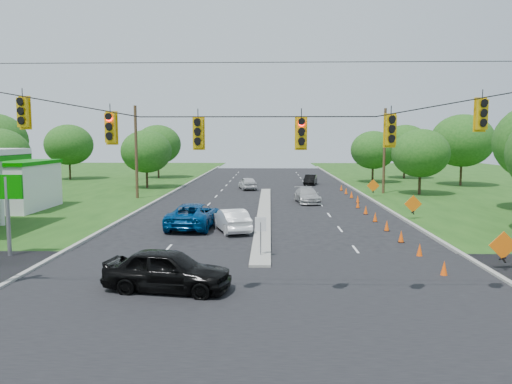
{
  "coord_description": "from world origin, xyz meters",
  "views": [
    {
      "loc": [
        0.44,
        -18.0,
        5.88
      ],
      "look_at": [
        -0.35,
        10.46,
        2.8
      ],
      "focal_mm": 35.0,
      "sensor_mm": 36.0,
      "label": 1
    }
  ],
  "objects": [
    {
      "name": "cone_2",
      "position": [
        7.89,
        10.0,
        0.35
      ],
      "size": [
        0.32,
        0.32,
        0.7
      ],
      "primitive_type": "cone",
      "color": "#FF530B",
      "rests_on": "ground"
    },
    {
      "name": "silver_car_far",
      "position": [
        3.85,
        27.28,
        0.68
      ],
      "size": [
        2.44,
        4.91,
        1.37
      ],
      "primitive_type": "imported",
      "rotation": [
        0.0,
        0.0,
        0.11
      ],
      "color": "#A6A6A6",
      "rests_on": "ground"
    },
    {
      "name": "cross_street",
      "position": [
        0.0,
        0.0,
        0.0
      ],
      "size": [
        160.0,
        14.0,
        0.02
      ],
      "primitive_type": "cube",
      "color": "black",
      "rests_on": "ground"
    },
    {
      "name": "work_sign_2",
      "position": [
        10.8,
        32.0,
        1.09
      ],
      "size": [
        1.27,
        0.58,
        1.37
      ],
      "color": "black",
      "rests_on": "ground"
    },
    {
      "name": "white_sedan",
      "position": [
        -1.99,
        13.08,
        0.73
      ],
      "size": [
        2.88,
        4.67,
        1.45
      ],
      "primitive_type": "imported",
      "rotation": [
        0.0,
        0.0,
        3.47
      ],
      "color": "white",
      "rests_on": "ground"
    },
    {
      "name": "cone_8",
      "position": [
        8.49,
        31.0,
        0.35
      ],
      "size": [
        0.32,
        0.32,
        0.7
      ],
      "primitive_type": "cone",
      "color": "#FF530B",
      "rests_on": "ground"
    },
    {
      "name": "cone_1",
      "position": [
        7.89,
        6.5,
        0.35
      ],
      "size": [
        0.32,
        0.32,
        0.7
      ],
      "primitive_type": "cone",
      "color": "#FF530B",
      "rests_on": "ground"
    },
    {
      "name": "curb_right",
      "position": [
        10.1,
        30.0,
        0.0
      ],
      "size": [
        0.25,
        110.0,
        0.16
      ],
      "primitive_type": "cube",
      "color": "gray",
      "rests_on": "ground"
    },
    {
      "name": "cone_3",
      "position": [
        7.89,
        13.5,
        0.35
      ],
      "size": [
        0.32,
        0.32,
        0.7
      ],
      "primitive_type": "cone",
      "color": "#FF530B",
      "rests_on": "ground"
    },
    {
      "name": "curb_left",
      "position": [
        -10.1,
        30.0,
        0.0
      ],
      "size": [
        0.25,
        110.0,
        0.16
      ],
      "primitive_type": "cube",
      "color": "gray",
      "rests_on": "ground"
    },
    {
      "name": "black_sedan",
      "position": [
        -3.46,
        0.59,
        0.84
      ],
      "size": [
        5.17,
        2.76,
        1.67
      ],
      "primitive_type": "imported",
      "rotation": [
        0.0,
        0.0,
        1.41
      ],
      "color": "black",
      "rests_on": "ground"
    },
    {
      "name": "tree_11",
      "position": [
        20.0,
        55.0,
        4.96
      ],
      "size": [
        6.72,
        6.72,
        7.84
      ],
      "color": "black",
      "rests_on": "ground"
    },
    {
      "name": "tree_4",
      "position": [
        -28.0,
        52.0,
        4.96
      ],
      "size": [
        6.72,
        6.72,
        7.84
      ],
      "color": "black",
      "rests_on": "ground"
    },
    {
      "name": "utility_pole_far_left",
      "position": [
        -12.5,
        30.0,
        4.5
      ],
      "size": [
        0.28,
        0.28,
        9.0
      ],
      "primitive_type": "cylinder",
      "color": "#422D1C",
      "rests_on": "ground"
    },
    {
      "name": "cone_0",
      "position": [
        7.89,
        3.0,
        0.35
      ],
      "size": [
        0.32,
        0.32,
        0.7
      ],
      "primitive_type": "cone",
      "color": "#FF530B",
      "rests_on": "ground"
    },
    {
      "name": "utility_pole_far_right",
      "position": [
        12.5,
        35.0,
        4.5
      ],
      "size": [
        0.28,
        0.28,
        9.0
      ],
      "primitive_type": "cylinder",
      "color": "#422D1C",
      "rests_on": "ground"
    },
    {
      "name": "cone_5",
      "position": [
        7.89,
        20.5,
        0.35
      ],
      "size": [
        0.32,
        0.32,
        0.7
      ],
      "primitive_type": "cone",
      "color": "#FF530B",
      "rests_on": "ground"
    },
    {
      "name": "dark_car_receding",
      "position": [
        5.59,
        45.17,
        0.64
      ],
      "size": [
        2.09,
        4.09,
        1.28
      ],
      "primitive_type": "imported",
      "rotation": [
        0.0,
        0.0,
        -0.2
      ],
      "color": "black",
      "rests_on": "ground"
    },
    {
      "name": "tree_10",
      "position": [
        24.0,
        44.0,
        5.58
      ],
      "size": [
        7.56,
        7.56,
        8.82
      ],
      "color": "black",
      "rests_on": "ground"
    },
    {
      "name": "tree_12",
      "position": [
        14.0,
        48.0,
        4.34
      ],
      "size": [
        5.88,
        5.88,
        6.86
      ],
      "color": "black",
      "rests_on": "ground"
    },
    {
      "name": "cone_4",
      "position": [
        7.89,
        17.0,
        0.35
      ],
      "size": [
        0.32,
        0.32,
        0.7
      ],
      "primitive_type": "cone",
      "color": "#FF530B",
      "rests_on": "ground"
    },
    {
      "name": "median_sign",
      "position": [
        0.0,
        6.0,
        1.46
      ],
      "size": [
        0.55,
        0.06,
        2.05
      ],
      "color": "gray",
      "rests_on": "ground"
    },
    {
      "name": "work_sign_1",
      "position": [
        10.8,
        18.0,
        1.09
      ],
      "size": [
        1.27,
        0.58,
        1.37
      ],
      "color": "black",
      "rests_on": "ground"
    },
    {
      "name": "cone_6",
      "position": [
        7.89,
        24.0,
        0.35
      ],
      "size": [
        0.32,
        0.32,
        0.7
      ],
      "primitive_type": "cone",
      "color": "#FF530B",
      "rests_on": "ground"
    },
    {
      "name": "median",
      "position": [
        0.0,
        21.0,
        0.0
      ],
      "size": [
        1.0,
        34.0,
        0.18
      ],
      "primitive_type": "cube",
      "color": "gray",
      "rests_on": "ground"
    },
    {
      "name": "cone_7",
      "position": [
        8.49,
        27.5,
        0.35
      ],
      "size": [
        0.32,
        0.32,
        0.7
      ],
      "primitive_type": "cone",
      "color": "#FF530B",
      "rests_on": "ground"
    },
    {
      "name": "work_sign_0",
      "position": [
        10.8,
        4.0,
        1.09
      ],
      "size": [
        1.27,
        0.58,
        1.37
      ],
      "color": "black",
      "rests_on": "ground"
    },
    {
      "name": "cone_10",
      "position": [
        8.49,
        38.0,
        0.35
      ],
      "size": [
        0.32,
        0.32,
        0.7
      ],
      "primitive_type": "cone",
      "color": "#FF530B",
      "rests_on": "ground"
    },
    {
      "name": "blue_pickup",
      "position": [
        -4.54,
        14.28,
        0.82
      ],
      "size": [
        3.26,
        6.16,
        1.65
      ],
      "primitive_type": "imported",
      "rotation": [
        0.0,
        0.0,
        3.05
      ],
      "color": "navy",
      "rests_on": "ground"
    },
    {
      "name": "cone_9",
      "position": [
        8.49,
        34.5,
        0.35
      ],
      "size": [
        0.32,
        0.32,
        0.7
      ],
      "primitive_type": "cone",
      "color": "#FF530B",
      "rests_on": "ground"
    },
    {
      "name": "tree_9",
      "position": [
        16.0,
        34.0,
        4.34
      ],
      "size": [
        5.88,
        5.88,
        6.86
      ],
      "color": "black",
      "rests_on": "ground"
    },
    {
      "name": "signal_span",
      "position": [
        -0.05,
        -1.0,
        4.97
      ],
      "size": [
        25.6,
        0.32,
        9.0
      ],
      "color": "#422D1C",
      "rests_on": "ground"
    },
    {
      "name": "ground",
      "position": [
        0.0,
        0.0,
        0.0
      ],
      "size": [
        160.0,
        160.0,
        0.0
      ],
      "primitive_type": "plane",
      "color": "black",
      "rests_on": "ground"
    },
    {
      "name": "tree_5",
      "position": [
        -14.0,
        40.0,
        4.34
      ],
      "size": [
        5.88,
        5.88,
        6.86
      ],
      "color": "black",
      "rests_on": "ground"
    },
    {
      "name": "silver_car_oncoming",
      "position": [
        -2.11,
        39.13,
        0.72
      ],
      "size": [
        2.59,
        4.5,
        1.44
      ],
      "primitive_type": "imported",
      "rotation": [
        0.0,
        0.0,
        3.36
      ],
      "color": "#BCBCBF",
      "rests_on": "ground"
    },
    {
      "name": "tree_6",
      "position": [
        -16.0,
        55.0,
        4.96
      ],
      "size": [
        6.72,
        6.72,
        7.84
      ],
      "color": "black",
      "rests_on": "ground"
    }
  ]
}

